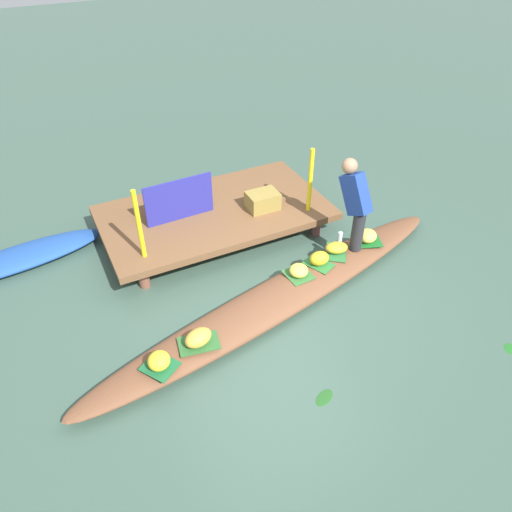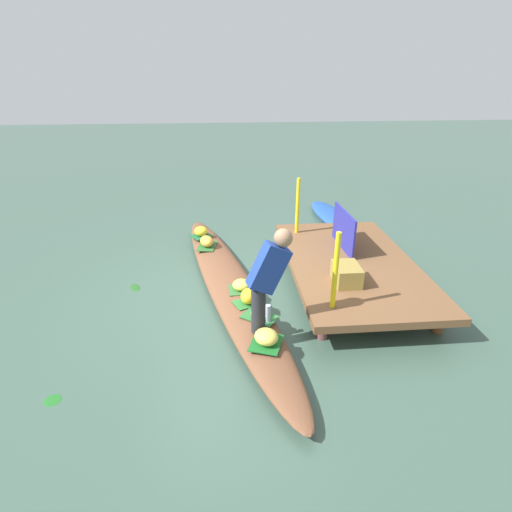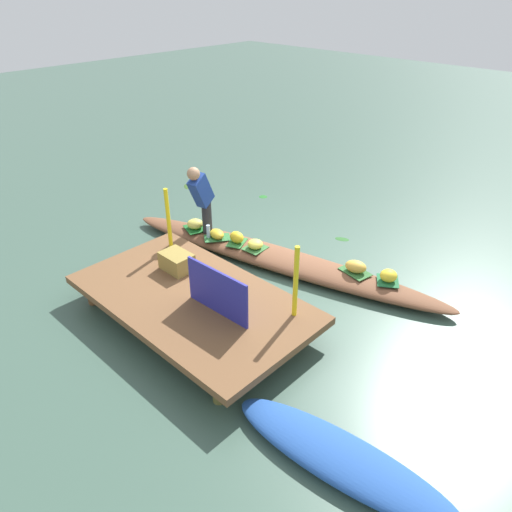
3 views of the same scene
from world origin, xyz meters
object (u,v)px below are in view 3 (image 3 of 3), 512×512
object	(u,v)px
banana_bunch_4	(356,267)
produce_crate	(177,262)
vendor_person	(202,196)
market_banner	(217,292)
banana_bunch_1	(389,276)
banana_bunch_3	(217,234)
vendor_boat	(276,258)
water_bottle	(208,232)
moored_boat	(341,458)
banana_bunch_2	(195,224)
banana_bunch_5	(255,244)
banana_bunch_0	(237,237)

from	to	relation	value
banana_bunch_4	produce_crate	xyz separation A→B (m)	(1.71, 1.86, 0.19)
vendor_person	produce_crate	bearing A→B (deg)	123.37
market_banner	banana_bunch_4	bearing A→B (deg)	-107.16
vendor_person	banana_bunch_1	bearing A→B (deg)	-163.66
banana_bunch_3	banana_bunch_4	xyz separation A→B (m)	(-2.20, -0.68, 0.02)
vendor_boat	water_bottle	size ratio (longest dim) A/B	24.17
banana_bunch_1	water_bottle	size ratio (longest dim) A/B	1.05
market_banner	moored_boat	bearing A→B (deg)	165.62
banana_bunch_1	water_bottle	xyz separation A→B (m)	(2.77, 0.88, 0.02)
banana_bunch_2	banana_bunch_5	world-z (taller)	banana_bunch_2
moored_boat	banana_bunch_0	distance (m)	4.01
banana_bunch_0	water_bottle	size ratio (longest dim) A/B	1.13
vendor_boat	banana_bunch_4	xyz separation A→B (m)	(-1.20, -0.35, 0.20)
banana_bunch_0	banana_bunch_2	world-z (taller)	banana_bunch_0
water_bottle	market_banner	distance (m)	2.23
banana_bunch_4	market_banner	distance (m)	2.24
banana_bunch_4	produce_crate	bearing A→B (deg)	47.38
moored_boat	banana_bunch_0	xyz separation A→B (m)	(3.45, -2.04, 0.23)
vendor_boat	vendor_person	distance (m)	1.53
market_banner	banana_bunch_2	bearing A→B (deg)	-35.88
banana_bunch_1	banana_bunch_4	distance (m)	0.48
banana_bunch_0	moored_boat	bearing A→B (deg)	149.34
banana_bunch_1	banana_bunch_2	distance (m)	3.28
moored_boat	market_banner	distance (m)	2.29
moored_boat	banana_bunch_0	size ratio (longest dim) A/B	8.89
vendor_boat	banana_bunch_4	size ratio (longest dim) A/B	17.78
water_bottle	market_banner	xyz separation A→B (m)	(-1.73, 1.37, 0.34)
banana_bunch_1	market_banner	bearing A→B (deg)	65.16
banana_bunch_5	water_bottle	size ratio (longest dim) A/B	1.05
vendor_boat	banana_bunch_2	xyz separation A→B (m)	(1.51, 0.35, 0.20)
banana_bunch_4	banana_bunch_5	distance (m)	1.60
banana_bunch_5	vendor_person	distance (m)	1.14
vendor_boat	banana_bunch_0	bearing A→B (deg)	5.22
vendor_boat	market_banner	distance (m)	1.97
banana_bunch_3	water_bottle	bearing A→B (deg)	39.98
banana_bunch_0	vendor_boat	bearing A→B (deg)	-162.19
banana_bunch_3	produce_crate	bearing A→B (deg)	112.31
banana_bunch_4	vendor_person	world-z (taller)	vendor_person
banana_bunch_1	vendor_person	size ratio (longest dim) A/B	0.20
banana_bunch_5	market_banner	bearing A→B (deg)	119.88
banana_bunch_1	banana_bunch_5	xyz separation A→B (m)	(1.98, 0.61, -0.02)
banana_bunch_4	banana_bunch_3	bearing A→B (deg)	17.14
vendor_boat	moored_boat	world-z (taller)	vendor_boat
vendor_boat	water_bottle	xyz separation A→B (m)	(1.10, 0.41, 0.23)
banana_bunch_3	banana_bunch_4	distance (m)	2.30
vendor_person	vendor_boat	bearing A→B (deg)	-162.74
banana_bunch_4	water_bottle	world-z (taller)	water_bottle
banana_bunch_1	banana_bunch_4	size ratio (longest dim) A/B	0.77
banana_bunch_1	banana_bunch_4	world-z (taller)	banana_bunch_1
banana_bunch_2	banana_bunch_5	bearing A→B (deg)	-170.27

